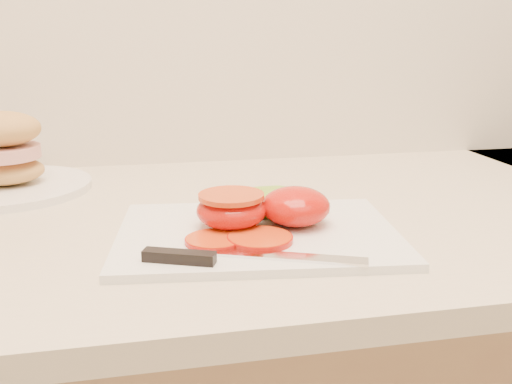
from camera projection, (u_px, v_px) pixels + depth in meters
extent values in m
cube|color=beige|center=(482.00, 206.00, 0.87)|extent=(3.92, 0.65, 0.03)
cube|color=white|center=(258.00, 234.00, 0.69)|extent=(0.36, 0.28, 0.01)
ellipsoid|color=red|center=(296.00, 206.00, 0.70)|extent=(0.09, 0.09, 0.05)
ellipsoid|color=red|center=(231.00, 211.00, 0.69)|extent=(0.09, 0.09, 0.04)
cylinder|color=#B93912|center=(231.00, 196.00, 0.69)|extent=(0.08, 0.08, 0.01)
cylinder|color=red|center=(260.00, 239.00, 0.65)|extent=(0.07, 0.07, 0.01)
cylinder|color=red|center=(214.00, 240.00, 0.65)|extent=(0.06, 0.06, 0.01)
ellipsoid|color=#93BD32|center=(274.00, 202.00, 0.76)|extent=(0.12, 0.09, 0.02)
cube|color=silver|center=(292.00, 257.00, 0.60)|extent=(0.15, 0.08, 0.00)
cube|color=black|center=(179.00, 257.00, 0.59)|extent=(0.08, 0.04, 0.01)
cylinder|color=white|center=(8.00, 187.00, 0.89)|extent=(0.25, 0.25, 0.01)
ellipsoid|color=#B38344|center=(6.00, 171.00, 0.89)|extent=(0.12, 0.10, 0.04)
cylinder|color=#D8938C|center=(3.00, 152.00, 0.88)|extent=(0.11, 0.11, 0.02)
ellipsoid|color=#B38344|center=(0.00, 129.00, 0.87)|extent=(0.12, 0.10, 0.05)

